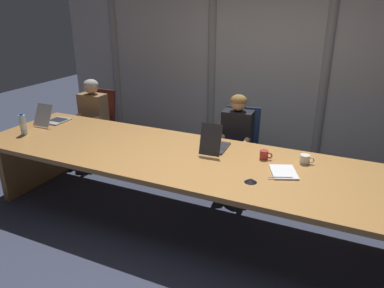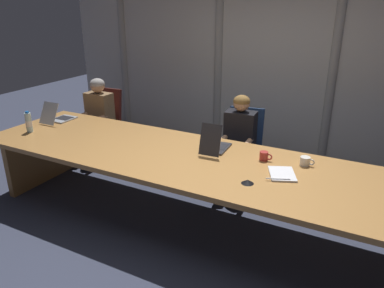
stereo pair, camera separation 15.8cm
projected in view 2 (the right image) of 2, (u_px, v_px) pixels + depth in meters
ground_plane at (205, 225)px, 3.87m from camera, size 14.14×14.14×0.00m
conference_table at (206, 172)px, 3.65m from camera, size 5.12×1.28×0.74m
curtain_backdrop at (275, 64)px, 5.24m from camera, size 7.07×0.17×2.72m
laptop_left_end at (59, 117)px, 4.76m from camera, size 0.25×0.44×0.27m
laptop_left_mid at (215, 145)px, 3.81m from camera, size 0.24×0.45×0.33m
office_chair_left_end at (104, 131)px, 5.57m from camera, size 0.60×0.60×0.98m
office_chair_left_mid at (242, 158)px, 4.61m from camera, size 0.60×0.61×0.96m
person_left_end at (96, 114)px, 5.31m from camera, size 0.40×0.55×1.17m
person_left_mid at (238, 139)px, 4.37m from camera, size 0.40×0.56×1.18m
water_bottle_primary at (29, 122)px, 4.35m from camera, size 0.07×0.07×0.25m
coffee_mug_near at (264, 156)px, 3.59m from camera, size 0.13×0.08×0.09m
coffee_mug_far at (305, 161)px, 3.48m from camera, size 0.14×0.09×0.09m
conference_mic_middle at (248, 182)px, 3.14m from camera, size 0.11×0.11×0.03m
spiral_notepad at (282, 174)px, 3.30m from camera, size 0.32×0.37×0.03m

